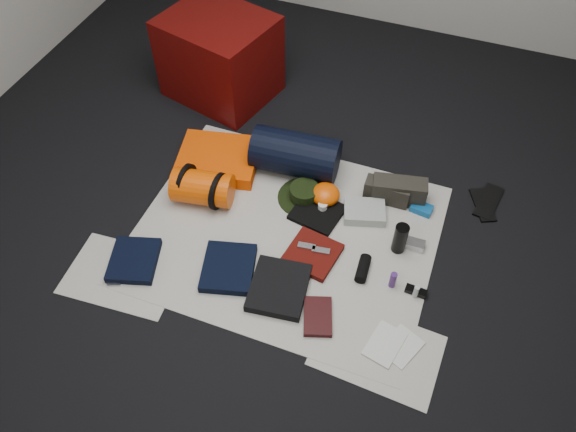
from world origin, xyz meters
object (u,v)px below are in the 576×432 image
(red_cabinet, at_px, (220,57))
(sleeping_pad, at_px, (218,159))
(water_bottle, at_px, (400,238))
(compact_camera, at_px, (415,244))
(paperback_book, at_px, (318,316))
(stuff_sack, at_px, (203,188))
(navy_duffel, at_px, (295,154))

(red_cabinet, xyz_separation_m, sleeping_pad, (0.27, -0.66, -0.23))
(water_bottle, relative_size, compact_camera, 1.78)
(red_cabinet, xyz_separation_m, compact_camera, (1.53, -0.86, -0.25))
(red_cabinet, relative_size, paperback_book, 3.10)
(stuff_sack, bearing_deg, water_bottle, 2.29)
(stuff_sack, distance_m, paperback_book, 1.00)
(navy_duffel, bearing_deg, water_bottle, -31.00)
(paperback_book, bearing_deg, water_bottle, 45.27)
(water_bottle, bearing_deg, navy_duffel, 153.32)
(stuff_sack, relative_size, compact_camera, 3.21)
(stuff_sack, bearing_deg, navy_duffel, 44.68)
(sleeping_pad, distance_m, water_bottle, 1.20)
(red_cabinet, bearing_deg, sleeping_pad, -52.96)
(sleeping_pad, height_order, water_bottle, water_bottle)
(red_cabinet, height_order, sleeping_pad, red_cabinet)
(red_cabinet, distance_m, sleeping_pad, 0.75)
(red_cabinet, bearing_deg, compact_camera, -14.80)
(red_cabinet, relative_size, water_bottle, 3.53)
(navy_duffel, relative_size, water_bottle, 2.72)
(sleeping_pad, bearing_deg, water_bottle, -11.75)
(paperback_book, bearing_deg, red_cabinet, 110.40)
(red_cabinet, xyz_separation_m, paperback_book, (1.17, -1.45, -0.25))
(sleeping_pad, xyz_separation_m, compact_camera, (1.25, -0.20, -0.02))
(red_cabinet, relative_size, navy_duffel, 1.30)
(compact_camera, bearing_deg, stuff_sack, -176.49)
(stuff_sack, height_order, water_bottle, stuff_sack)
(water_bottle, xyz_separation_m, compact_camera, (0.08, 0.04, -0.07))
(navy_duffel, relative_size, paperback_book, 2.39)
(red_cabinet, height_order, stuff_sack, red_cabinet)
(water_bottle, height_order, paperback_book, water_bottle)
(sleeping_pad, relative_size, navy_duffel, 0.93)
(stuff_sack, bearing_deg, red_cabinet, 108.38)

